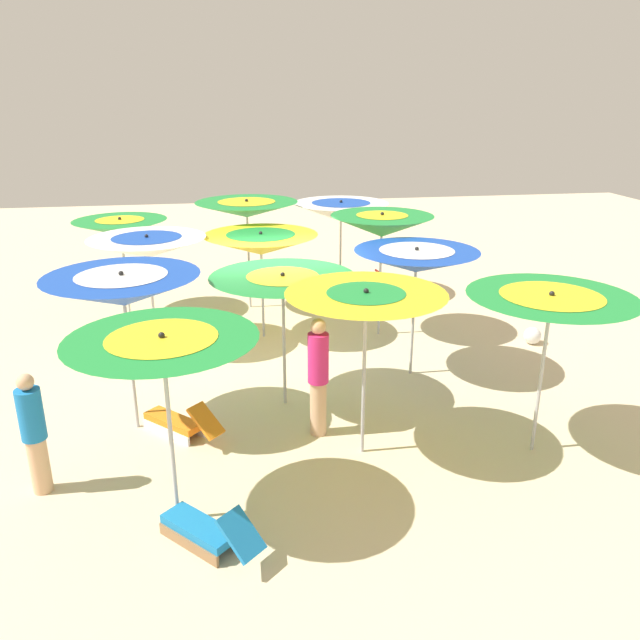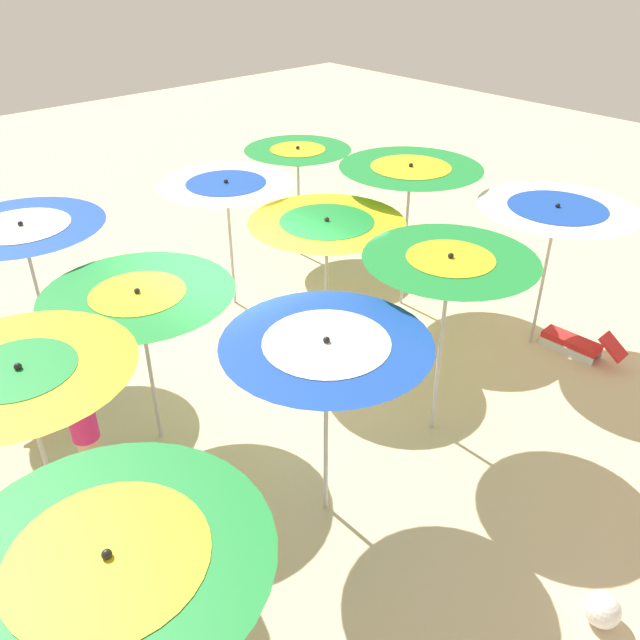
{
  "view_description": "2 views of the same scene",
  "coord_description": "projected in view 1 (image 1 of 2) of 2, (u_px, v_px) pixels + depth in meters",
  "views": [
    {
      "loc": [
        -10.59,
        0.95,
        4.71
      ],
      "look_at": [
        0.04,
        -0.79,
        0.82
      ],
      "focal_mm": 35.23,
      "sensor_mm": 36.0,
      "label": 1
    },
    {
      "loc": [
        -4.34,
        -6.18,
        5.7
      ],
      "look_at": [
        0.4,
        -0.93,
        1.43
      ],
      "focal_mm": 36.63,
      "sensor_mm": 36.0,
      "label": 2
    }
  ],
  "objects": [
    {
      "name": "lounger_0",
      "position": [
        363.0,
        283.0,
        15.85
      ],
      "size": [
        0.38,
        1.27,
        0.52
      ],
      "rotation": [
        0.0,
        0.0,
        7.9
      ],
      "color": "silver",
      "rests_on": "ground"
    },
    {
      "name": "beach_umbrella_4",
      "position": [
        247.0,
        209.0,
        13.94
      ],
      "size": [
        2.28,
        2.28,
        2.52
      ],
      "color": "#B2B2B7",
      "rests_on": "ground"
    },
    {
      "name": "beach_umbrella_7",
      "position": [
        366.0,
        306.0,
        8.04
      ],
      "size": [
        2.09,
        2.09,
        2.38
      ],
      "color": "#B2B2B7",
      "rests_on": "ground"
    },
    {
      "name": "lounger_1",
      "position": [
        179.0,
        422.0,
        9.13
      ],
      "size": [
        1.21,
        1.22,
        0.6
      ],
      "rotation": [
        0.0,
        0.0,
        7.08
      ],
      "color": "silver",
      "rests_on": "ground"
    },
    {
      "name": "beach_umbrella_8",
      "position": [
        341.0,
        211.0,
        14.9
      ],
      "size": [
        2.26,
        2.26,
        2.35
      ],
      "color": "#B2B2B7",
      "rests_on": "ground"
    },
    {
      "name": "beach_umbrella_5",
      "position": [
        261.0,
        244.0,
        12.28
      ],
      "size": [
        2.25,
        2.25,
        2.19
      ],
      "color": "#B2B2B7",
      "rests_on": "ground"
    },
    {
      "name": "beach_umbrella_3",
      "position": [
        163.0,
        354.0,
        6.67
      ],
      "size": [
        2.06,
        2.06,
        2.35
      ],
      "color": "#B2B2B7",
      "rests_on": "ground"
    },
    {
      "name": "beach_umbrella_1",
      "position": [
        147.0,
        247.0,
        11.72
      ],
      "size": [
        2.19,
        2.19,
        2.26
      ],
      "color": "#B2B2B7",
      "rests_on": "ground"
    },
    {
      "name": "beach_umbrella_2",
      "position": [
        123.0,
        290.0,
        8.69
      ],
      "size": [
        2.15,
        2.15,
        2.42
      ],
      "color": "#B2B2B7",
      "rests_on": "ground"
    },
    {
      "name": "lounger_2",
      "position": [
        206.0,
        530.0,
        6.87
      ],
      "size": [
        1.21,
        1.17,
        0.61
      ],
      "rotation": [
        0.0,
        0.0,
        7.04
      ],
      "color": "olive",
      "rests_on": "ground"
    },
    {
      "name": "ground",
      "position": [
        278.0,
        366.0,
        11.58
      ],
      "size": [
        37.39,
        37.39,
        0.04
      ],
      "primitive_type": "cube",
      "color": "beige"
    },
    {
      "name": "beachgoer_0",
      "position": [
        318.0,
        375.0,
        8.92
      ],
      "size": [
        0.3,
        0.3,
        1.79
      ],
      "rotation": [
        0.0,
        0.0,
        5.07
      ],
      "color": "#D8A87F",
      "rests_on": "ground"
    },
    {
      "name": "beach_umbrella_11",
      "position": [
        550.0,
        308.0,
        8.11
      ],
      "size": [
        2.17,
        2.17,
        2.33
      ],
      "color": "#B2B2B7",
      "rests_on": "ground"
    },
    {
      "name": "beach_umbrella_0",
      "position": [
        121.0,
        227.0,
        13.62
      ],
      "size": [
        2.01,
        2.01,
        2.21
      ],
      "color": "#B2B2B7",
      "rests_on": "ground"
    },
    {
      "name": "beachgoer_1",
      "position": [
        34.0,
        432.0,
        7.63
      ],
      "size": [
        0.3,
        0.3,
        1.61
      ],
      "rotation": [
        0.0,
        0.0,
        1.22
      ],
      "color": "#D8A87F",
      "rests_on": "ground"
    },
    {
      "name": "beach_ball",
      "position": [
        532.0,
        336.0,
        12.5
      ],
      "size": [
        0.34,
        0.34,
        0.34
      ],
      "primitive_type": "sphere",
      "color": "white",
      "rests_on": "ground"
    },
    {
      "name": "beach_umbrella_10",
      "position": [
        416.0,
        261.0,
        10.52
      ],
      "size": [
        2.1,
        2.1,
        2.31
      ],
      "color": "#B2B2B7",
      "rests_on": "ground"
    },
    {
      "name": "beach_umbrella_9",
      "position": [
        382.0,
        226.0,
        12.28
      ],
      "size": [
        2.02,
        2.02,
        2.55
      ],
      "color": "#B2B2B7",
      "rests_on": "ground"
    },
    {
      "name": "beach_umbrella_6",
      "position": [
        283.0,
        287.0,
        9.49
      ],
      "size": [
        2.23,
        2.23,
        2.19
      ],
      "color": "#B2B2B7",
      "rests_on": "ground"
    }
  ]
}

